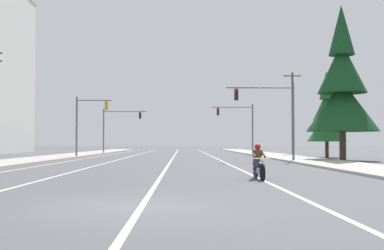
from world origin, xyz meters
TOP-DOWN VIEW (x-y plane):
  - ground_plane at (0.00, 0.00)m, footprint 400.00×400.00m
  - lane_stripe_center at (0.22, 45.00)m, footprint 0.16×100.00m
  - lane_stripe_left at (-4.47, 45.00)m, footprint 0.16×100.00m
  - lane_stripe_right at (4.40, 45.00)m, footprint 0.16×100.00m
  - lane_stripe_far_left at (-8.05, 45.00)m, footprint 0.16×100.00m
  - sidewalk_kerb_right at (11.48, 40.00)m, footprint 4.40×110.00m
  - sidewalk_kerb_left at (-11.48, 40.00)m, footprint 4.40×110.00m
  - motorcycle_with_rider at (4.31, 8.60)m, footprint 0.70×2.19m
  - traffic_signal_near_right at (8.37, 27.17)m, footprint 5.38×0.37m
  - traffic_signal_near_left at (-8.67, 39.12)m, footprint 3.62×0.43m
  - traffic_signal_mid_right at (8.27, 48.55)m, footprint 5.06×0.37m
  - traffic_signal_mid_left at (-8.03, 57.33)m, footprint 6.04×0.38m
  - utility_pole_right_far at (14.42, 47.54)m, footprint 2.12×0.26m
  - conifer_tree_right_verge_near at (14.57, 29.46)m, footprint 5.98×5.98m
  - conifer_tree_right_verge_far at (15.79, 38.15)m, footprint 3.99×3.99m

SIDE VIEW (x-z plane):
  - ground_plane at x=0.00m, z-range 0.00..0.00m
  - lane_stripe_center at x=0.22m, z-range 0.00..0.01m
  - lane_stripe_left at x=-4.47m, z-range 0.00..0.01m
  - lane_stripe_right at x=4.40m, z-range 0.00..0.01m
  - lane_stripe_far_left at x=-8.05m, z-range 0.00..0.01m
  - sidewalk_kerb_right at x=11.48m, z-range 0.00..0.14m
  - sidewalk_kerb_left at x=-11.48m, z-range 0.00..0.14m
  - motorcycle_with_rider at x=4.31m, z-range -0.14..1.32m
  - traffic_signal_near_left at x=-8.67m, z-range 0.92..7.12m
  - conifer_tree_right_verge_far at x=15.79m, z-range -0.37..8.41m
  - traffic_signal_mid_right at x=8.27m, z-range 1.01..7.21m
  - traffic_signal_near_right at x=8.37m, z-range 1.03..7.23m
  - traffic_signal_mid_left at x=-8.03m, z-range 1.07..7.27m
  - utility_pole_right_far at x=14.42m, z-range 0.21..10.17m
  - conifer_tree_right_verge_near at x=14.57m, z-range -0.55..12.62m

